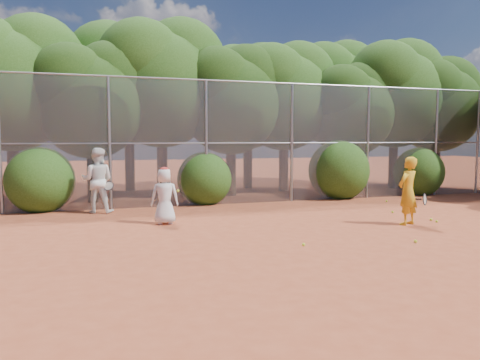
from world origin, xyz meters
name	(u,v)px	position (x,y,z in m)	size (l,w,h in m)	color
ground	(322,241)	(0.00, 0.00, 0.00)	(80.00, 80.00, 0.00)	#9A3F22
fence_back	(232,141)	(-0.12, 6.00, 2.05)	(20.05, 0.09, 4.03)	gray
tree_1	(12,77)	(-6.94, 8.54, 4.16)	(4.64, 4.03, 6.35)	black
tree_2	(92,95)	(-4.45, 7.83, 3.58)	(3.99, 3.47, 5.47)	black
tree_3	(162,77)	(-1.94, 8.84, 4.40)	(4.89, 4.26, 6.70)	black
tree_4	(232,95)	(0.55, 8.24, 3.76)	(4.19, 3.64, 5.73)	black
tree_5	(285,92)	(3.06, 9.04, 4.05)	(4.51, 3.92, 6.17)	black
tree_6	(352,106)	(5.55, 8.03, 3.47)	(3.86, 3.36, 5.29)	black
tree_7	(396,89)	(8.06, 8.64, 4.28)	(4.77, 4.14, 6.53)	black
tree_8	(438,101)	(10.05, 8.34, 3.82)	(4.25, 3.70, 5.82)	black
tree_10	(130,77)	(-2.93, 11.05, 4.63)	(5.15, 4.48, 7.06)	black
tree_11	(249,92)	(2.06, 10.64, 4.16)	(4.64, 4.03, 6.35)	black
tree_12	(335,89)	(6.56, 11.24, 4.51)	(5.02, 4.37, 6.88)	black
bush_0	(40,177)	(-6.00, 6.30, 1.00)	(2.00, 2.00, 2.00)	#204310
bush_1	(204,176)	(-1.00, 6.30, 0.90)	(1.80, 1.80, 1.80)	#204310
bush_2	(339,168)	(4.00, 6.30, 1.10)	(2.20, 2.20, 2.20)	#204310
bush_3	(419,170)	(7.50, 6.30, 0.95)	(1.90, 1.90, 1.90)	#204310
player_yellow	(408,191)	(2.89, 0.99, 0.85)	(0.85, 0.61, 1.69)	gold
player_teen	(165,196)	(-2.83, 2.98, 0.72)	(0.73, 0.51, 1.44)	silver
player_white	(97,180)	(-4.39, 5.40, 0.94)	(1.07, 0.92, 1.88)	white
ball_0	(437,221)	(3.80, 1.00, 0.03)	(0.07, 0.07, 0.07)	#CCEB2A
ball_1	(393,212)	(3.70, 2.68, 0.03)	(0.07, 0.07, 0.07)	#CCEB2A
ball_2	(416,241)	(1.73, -0.78, 0.03)	(0.07, 0.07, 0.07)	#CCEB2A
ball_3	(431,219)	(3.87, 1.28, 0.03)	(0.07, 0.07, 0.07)	#CCEB2A
ball_4	(304,245)	(-0.59, -0.34, 0.03)	(0.07, 0.07, 0.07)	#CCEB2A
ball_5	(387,201)	(4.97, 4.76, 0.03)	(0.07, 0.07, 0.07)	#CCEB2A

